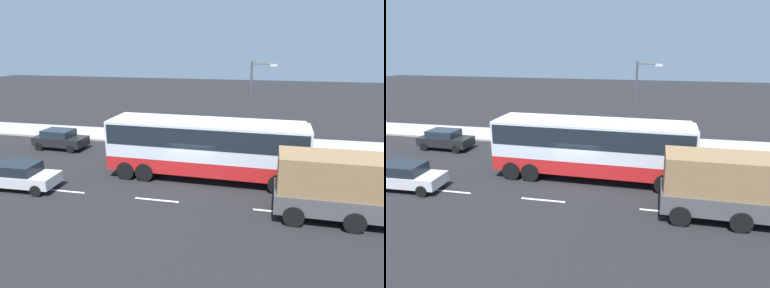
% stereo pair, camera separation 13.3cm
% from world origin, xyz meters
% --- Properties ---
extents(ground_plane, '(120.00, 120.00, 0.00)m').
position_xyz_m(ground_plane, '(0.00, 0.00, 0.00)').
color(ground_plane, black).
extents(sidewalk_curb, '(80.00, 4.00, 0.15)m').
position_xyz_m(sidewalk_curb, '(0.00, 8.87, 0.07)').
color(sidewalk_curb, '#A8A399').
rests_on(sidewalk_curb, ground_plane).
extents(lane_centreline, '(29.25, 0.16, 0.01)m').
position_xyz_m(lane_centreline, '(-4.82, -3.05, 0.00)').
color(lane_centreline, white).
rests_on(lane_centreline, ground_plane).
extents(coach_bus, '(11.82, 3.00, 3.63)m').
position_xyz_m(coach_bus, '(0.64, 0.46, 2.25)').
color(coach_bus, red).
rests_on(coach_bus, ground_plane).
extents(cargo_truck, '(7.35, 2.63, 3.10)m').
position_xyz_m(cargo_truck, '(8.04, -3.22, 1.65)').
color(cargo_truck, navy).
rests_on(cargo_truck, ground_plane).
extents(car_silver_hatch, '(4.23, 1.94, 1.50)m').
position_xyz_m(car_silver_hatch, '(-9.34, -3.20, 0.79)').
color(car_silver_hatch, silver).
rests_on(car_silver_hatch, ground_plane).
extents(car_black_sedan, '(4.10, 2.00, 1.52)m').
position_xyz_m(car_black_sedan, '(-11.49, 4.21, 0.80)').
color(car_black_sedan, black).
rests_on(car_black_sedan, ground_plane).
extents(pedestrian_near_curb, '(0.32, 0.32, 1.62)m').
position_xyz_m(pedestrian_near_curb, '(-2.04, 7.56, 1.08)').
color(pedestrian_near_curb, black).
rests_on(pedestrian_near_curb, sidewalk_curb).
extents(pedestrian_at_crossing, '(0.32, 0.32, 1.59)m').
position_xyz_m(pedestrian_at_crossing, '(5.30, 9.17, 1.06)').
color(pedestrian_at_crossing, brown).
rests_on(pedestrian_at_crossing, sidewalk_curb).
extents(street_lamp, '(1.89, 0.24, 6.50)m').
position_xyz_m(street_lamp, '(3.01, 7.37, 3.93)').
color(street_lamp, '#47474C').
rests_on(street_lamp, sidewalk_curb).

